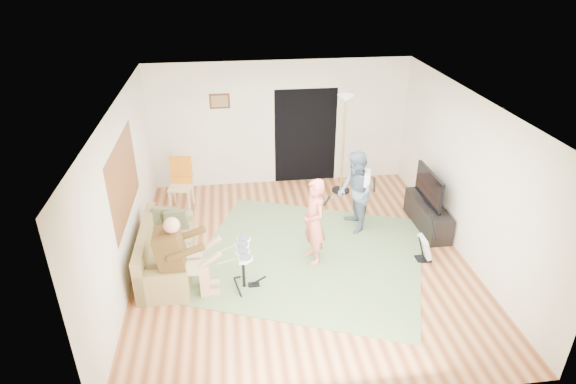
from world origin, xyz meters
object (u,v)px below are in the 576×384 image
Objects in this scene: guitar_spare at (425,247)px; tv_cabinet at (427,215)px; sofa at (163,256)px; television at (429,187)px; singer at (314,222)px; drum_kit at (243,270)px; guitarist at (355,192)px; dining_chair at (181,191)px; torchiere_lamp at (344,127)px.

guitar_spare is 0.64× the size of tv_cabinet.
guitar_spare is at bearing -4.08° from sofa.
tv_cabinet is 0.60m from television.
drum_kit is at bearing -76.77° from singer.
guitarist is 1.35m from television.
drum_kit is at bearing -158.66° from tv_cabinet.
tv_cabinet is at bearing -8.19° from dining_chair.
sofa is at bearing -86.12° from dining_chair.
guitar_spare is (4.33, -0.31, 0.00)m from sofa.
guitarist is at bearing -13.19° from dining_chair.
guitar_spare reaches higher than tv_cabinet.
sofa is 4.34m from guitar_spare.
torchiere_lamp is 2.41m from tv_cabinet.
guitarist reaches higher than tv_cabinet.
guitarist is (2.11, 1.47, 0.44)m from drum_kit.
singer is at bearing -160.89° from television.
tv_cabinet is (0.45, 1.03, -0.01)m from guitar_spare.
television is at bearing 96.18° from singer.
guitarist is at bearing 34.94° from drum_kit.
guitarist is 3.49m from dining_chair.
guitar_spare is at bearing -21.59° from dining_chair.
drum_kit is 0.69× the size of television.
television is (4.56, -1.38, 0.48)m from dining_chair.
singer is at bearing 172.49° from guitar_spare.
guitarist is 0.72× the size of torchiere_lamp.
guitar_spare reaches higher than drum_kit.
guitarist is 1.56m from guitar_spare.
sofa is 4.83m from television.
sofa is at bearing 153.15° from drum_kit.
singer is at bearing -1.50° from sofa.
singer reaches higher than dining_chair.
guitar_spare is 1.12m from tv_cabinet.
tv_cabinet is at bearing -52.70° from torchiere_lamp.
guitarist is 1.41× the size of television.
torchiere_lamp reaches higher than dining_chair.
guitarist is 1.71m from torchiere_lamp.
drum_kit is 2.61m from guitarist.
tv_cabinet is at bearing 83.09° from guitarist.
sofa is at bearing 175.92° from guitar_spare.
singer reaches higher than tv_cabinet.
singer is at bearing -161.28° from tv_cabinet.
dining_chair is 0.95× the size of television.
television is (1.34, -0.10, 0.08)m from guitarist.
guitarist is (3.39, 0.82, 0.51)m from sofa.
guitar_spare is (1.85, -0.24, -0.49)m from singer.
guitarist reaches higher than dining_chair.
tv_cabinet is (3.50, 1.37, -0.08)m from drum_kit.
torchiere_lamp is at bearing 126.19° from television.
dining_chair is (-3.35, -0.28, -1.09)m from torchiere_lamp.
guitarist reaches higher than guitar_spare.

